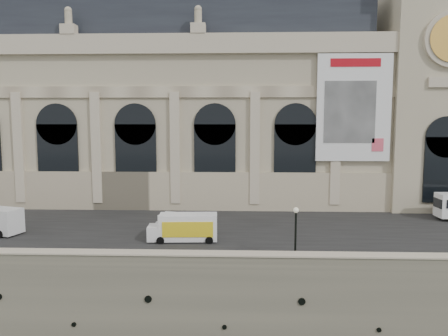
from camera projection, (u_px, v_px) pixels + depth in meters
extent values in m
cube|color=gray|center=(182.00, 212.00, 69.16)|extent=(160.00, 70.00, 6.00)
cube|color=#2D2D2D|center=(156.00, 225.00, 47.97)|extent=(160.00, 24.00, 0.06)
cube|color=gray|center=(124.00, 260.00, 34.60)|extent=(160.00, 1.20, 1.10)
cube|color=#C1B49B|center=(124.00, 252.00, 34.53)|extent=(160.00, 1.40, 0.12)
cube|color=#C0B494|center=(137.00, 123.00, 63.84)|extent=(68.00, 18.00, 22.00)
cube|color=#C1B49B|center=(121.00, 191.00, 55.70)|extent=(68.60, 0.40, 5.00)
cube|color=#C1B49B|center=(117.00, 44.00, 53.50)|extent=(69.00, 0.80, 2.40)
cube|color=#C1B49B|center=(119.00, 92.00, 54.30)|extent=(68.00, 0.30, 1.40)
cube|color=#262C33|center=(134.00, 25.00, 62.26)|extent=(64.00, 15.00, 6.00)
cube|color=#262C33|center=(134.00, 0.00, 61.87)|extent=(56.00, 10.00, 1.20)
cube|color=#C1B49B|center=(19.00, 148.00, 55.47)|extent=(1.20, 0.50, 14.00)
cube|color=black|center=(58.00, 160.00, 55.52)|extent=(5.20, 0.25, 9.00)
cylinder|color=black|center=(57.00, 124.00, 55.02)|extent=(5.20, 0.25, 5.20)
cube|color=#C1B49B|center=(96.00, 148.00, 55.10)|extent=(1.20, 0.50, 14.00)
cube|color=black|center=(136.00, 160.00, 55.15)|extent=(5.20, 0.25, 9.00)
cylinder|color=black|center=(135.00, 124.00, 54.65)|extent=(5.20, 0.25, 5.20)
cube|color=#C1B49B|center=(175.00, 148.00, 54.73)|extent=(1.20, 0.50, 14.00)
cube|color=black|center=(215.00, 160.00, 54.78)|extent=(5.20, 0.25, 9.00)
cylinder|color=black|center=(215.00, 124.00, 54.28)|extent=(5.20, 0.25, 5.20)
cube|color=#C1B49B|center=(255.00, 148.00, 54.36)|extent=(1.20, 0.50, 14.00)
cube|color=black|center=(295.00, 160.00, 54.41)|extent=(5.20, 0.25, 9.00)
cylinder|color=black|center=(295.00, 124.00, 53.91)|extent=(5.20, 0.25, 5.20)
cube|color=#C1B49B|center=(336.00, 149.00, 53.99)|extent=(1.20, 0.50, 14.00)
cube|color=white|center=(354.00, 108.00, 53.15)|extent=(9.00, 0.35, 13.00)
cube|color=#B00B16|center=(356.00, 62.00, 52.35)|extent=(6.00, 0.06, 1.00)
cube|color=gray|center=(350.00, 112.00, 53.03)|extent=(6.20, 0.06, 7.50)
cube|color=#E24F66|center=(378.00, 145.00, 53.35)|extent=(1.40, 0.06, 1.60)
cube|color=#C0B494|center=(424.00, 94.00, 58.93)|extent=(12.00, 14.00, 30.00)
cube|color=black|center=(445.00, 170.00, 52.89)|extent=(5.00, 0.25, 8.00)
cube|color=black|center=(438.00, 203.00, 50.20)|extent=(0.14, 2.03, 1.06)
cylinder|color=black|center=(444.00, 214.00, 51.46)|extent=(0.89, 0.29, 0.88)
cylinder|color=black|center=(0.00, 234.00, 42.73)|extent=(0.86, 0.49, 0.82)
cylinder|color=black|center=(17.00, 229.00, 44.87)|extent=(0.86, 0.49, 0.82)
cube|color=white|center=(186.00, 226.00, 42.53)|extent=(5.50, 3.19, 2.20)
cube|color=white|center=(167.00, 228.00, 43.13)|extent=(1.89, 2.30, 1.53)
cube|color=black|center=(162.00, 222.00, 43.22)|extent=(0.47, 1.69, 0.77)
cylinder|color=black|center=(167.00, 237.00, 42.13)|extent=(0.76, 0.41, 0.73)
cylinder|color=black|center=(175.00, 231.00, 44.05)|extent=(0.76, 0.41, 0.73)
cylinder|color=black|center=(199.00, 239.00, 41.22)|extent=(0.76, 0.41, 0.73)
cylinder|color=black|center=(206.00, 234.00, 43.15)|extent=(0.76, 0.41, 0.73)
cube|color=white|center=(188.00, 227.00, 41.66)|extent=(5.58, 2.40, 2.47)
cube|color=yellow|center=(188.00, 230.00, 40.59)|extent=(4.74, 0.32, 1.46)
cube|color=#B00B16|center=(188.00, 230.00, 40.59)|extent=(2.74, 0.19, 0.55)
cube|color=white|center=(156.00, 233.00, 41.66)|extent=(1.57, 2.09, 1.37)
cylinder|color=black|center=(160.00, 241.00, 40.69)|extent=(0.74, 0.30, 0.73)
cylinder|color=black|center=(163.00, 235.00, 42.77)|extent=(0.74, 0.30, 0.73)
cylinder|color=black|center=(209.00, 240.00, 40.77)|extent=(0.74, 0.30, 0.73)
cylinder|color=black|center=(210.00, 235.00, 42.85)|extent=(0.74, 0.30, 0.73)
cylinder|color=black|center=(295.00, 258.00, 36.02)|extent=(0.46, 0.46, 0.42)
cylinder|color=black|center=(296.00, 236.00, 35.81)|extent=(0.17, 0.17, 4.17)
sphere|color=beige|center=(296.00, 210.00, 35.56)|extent=(0.46, 0.46, 0.46)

